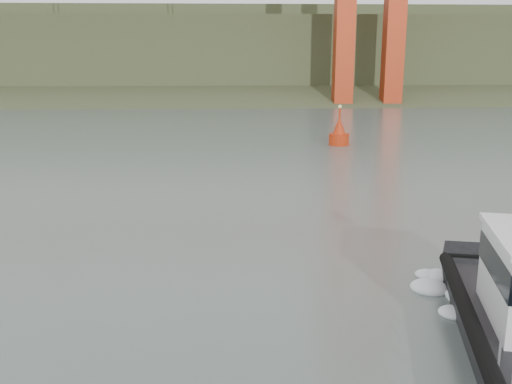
# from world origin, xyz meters

# --- Properties ---
(ground) EXTENTS (400.00, 400.00, 0.00)m
(ground) POSITION_xyz_m (0.00, 0.00, 0.00)
(ground) COLOR #4D5C56
(ground) RESTS_ON ground
(headlands) EXTENTS (500.00, 105.36, 27.12)m
(headlands) POSITION_xyz_m (0.00, 125.50, 7.05)
(headlands) COLOR #3C4A2A
(headlands) RESTS_ON ground
(nav_buoy) EXTENTS (1.92, 1.92, 4.00)m
(nav_buoy) POSITION_xyz_m (10.01, 35.18, 1.05)
(nav_buoy) COLOR #AA280B
(nav_buoy) RESTS_ON ground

